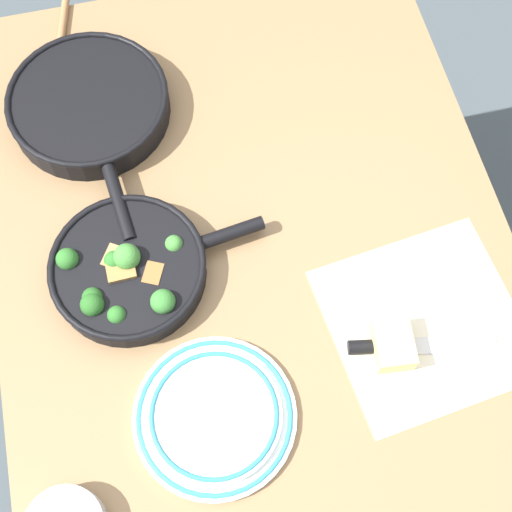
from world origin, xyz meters
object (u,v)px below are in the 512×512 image
at_px(skillet_eggs, 90,105).
at_px(grater_knife, 400,346).
at_px(skillet_broccoli, 129,269).
at_px(cheese_block, 392,345).
at_px(wooden_spoon, 60,47).
at_px(dinner_plate_stack, 214,416).

relative_size(skillet_eggs, grater_knife, 1.83).
xyz_separation_m(skillet_broccoli, grater_knife, (0.23, 0.41, -0.02)).
bearing_deg(skillet_broccoli, cheese_block, -37.33).
xyz_separation_m(wooden_spoon, grater_knife, (0.73, 0.47, 0.00)).
bearing_deg(wooden_spoon, grater_knife, 45.40).
relative_size(skillet_broccoli, dinner_plate_stack, 1.45).
bearing_deg(skillet_broccoli, dinner_plate_stack, -79.16).
distance_m(grater_knife, cheese_block, 0.02).
height_order(cheese_block, dinner_plate_stack, cheese_block).
height_order(grater_knife, dinner_plate_stack, dinner_plate_stack).
relative_size(skillet_broccoli, skillet_eggs, 0.83).
bearing_deg(dinner_plate_stack, grater_knife, 97.68).
xyz_separation_m(skillet_eggs, dinner_plate_stack, (0.61, 0.11, -0.02)).
relative_size(wooden_spoon, cheese_block, 4.49).
relative_size(grater_knife, cheese_block, 2.81).
bearing_deg(wooden_spoon, skillet_eggs, 26.76).
bearing_deg(dinner_plate_stack, cheese_block, 98.40).
distance_m(skillet_eggs, wooden_spoon, 0.17).
distance_m(skillet_broccoli, skillet_eggs, 0.34).
relative_size(cheese_block, dinner_plate_stack, 0.34).
xyz_separation_m(grater_knife, cheese_block, (-0.00, -0.02, 0.01)).
distance_m(skillet_broccoli, wooden_spoon, 0.51).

